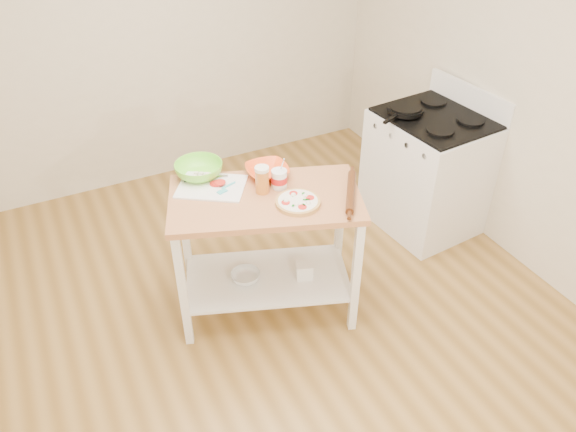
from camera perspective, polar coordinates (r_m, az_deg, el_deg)
The scene contains 15 objects.
room_shell at distance 2.89m, azimuth -2.53°, elevation 6.60°, with size 4.04×4.54×2.74m.
prep_island at distance 3.49m, azimuth -2.25°, elevation -1.44°, with size 1.29×0.97×0.90m.
gas_stove at distance 4.54m, azimuth 13.97°, elevation 4.46°, with size 0.76×0.87×1.11m.
skillet at distance 4.28m, azimuth 11.80°, elevation 10.49°, with size 0.40×0.26×0.03m.
pizza at distance 3.26m, azimuth 1.01°, elevation 1.45°, with size 0.26×0.26×0.04m.
cutting_board at distance 3.45m, azimuth -7.80°, elevation 3.05°, with size 0.50×0.47×0.04m.
spatula at distance 3.40m, azimuth -6.35°, elevation 2.83°, with size 0.14×0.09×0.01m.
knife at distance 3.51m, azimuth -8.93°, elevation 3.75°, with size 0.27×0.09×0.01m.
orange_bowl at distance 3.52m, azimuth -2.13°, elevation 4.57°, with size 0.26×0.26×0.06m, color #FF571E.
green_bowl at distance 3.55m, azimuth -9.04°, elevation 4.64°, with size 0.30×0.30×0.09m, color #79E839.
beer_pint at distance 3.34m, azimuth -2.65°, elevation 3.72°, with size 0.09×0.09×0.17m.
yogurt_tub at distance 3.39m, azimuth -0.90°, elevation 3.79°, with size 0.10×0.10×0.21m.
rolling_pin at distance 3.35m, azimuth 6.40°, elevation 2.43°, with size 0.05×0.05×0.42m, color #502912.
shelf_glass_bowl at distance 3.70m, azimuth -4.33°, elevation -6.16°, with size 0.19×0.19×0.06m, color silver.
shelf_bin at distance 3.71m, azimuth 1.65°, elevation -5.48°, with size 0.11×0.11×0.11m, color white.
Camera 1 is at (-1.01, -2.31, 2.76)m, focal length 35.00 mm.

